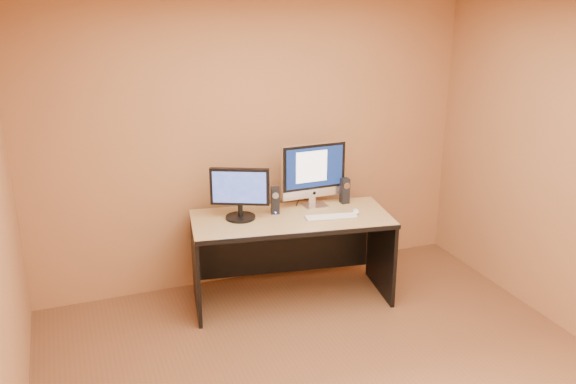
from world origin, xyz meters
TOP-DOWN VIEW (x-y plane):
  - walls at (0.00, 0.00)m, footprint 4.00×4.00m
  - desk at (0.13, 1.42)m, footprint 1.75×0.97m
  - imac at (0.42, 1.61)m, footprint 0.60×0.23m
  - second_monitor at (-0.27, 1.55)m, footprint 0.56×0.43m
  - speaker_left at (0.04, 1.57)m, footprint 0.09×0.09m
  - speaker_right at (0.70, 1.59)m, footprint 0.07×0.08m
  - keyboard at (0.44, 1.29)m, footprint 0.46×0.20m
  - mouse at (0.68, 1.32)m, footprint 0.09×0.12m
  - cable_a at (0.43, 1.72)m, footprint 0.09×0.22m
  - cable_b at (0.32, 1.75)m, footprint 0.10×0.16m

SIDE VIEW (x-z plane):
  - desk at x=0.13m, z-range 0.00..0.77m
  - cable_a at x=0.43m, z-range 0.77..0.78m
  - cable_b at x=0.32m, z-range 0.77..0.78m
  - keyboard at x=0.44m, z-range 0.77..0.79m
  - mouse at x=0.68m, z-range 0.77..0.80m
  - speaker_left at x=0.04m, z-range 0.77..1.00m
  - speaker_right at x=0.70m, z-range 0.77..1.00m
  - second_monitor at x=-0.27m, z-range 0.77..1.20m
  - imac at x=0.42m, z-range 0.77..1.34m
  - walls at x=0.00m, z-range 0.00..2.60m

